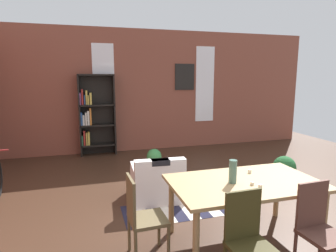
# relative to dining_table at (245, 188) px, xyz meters

# --- Properties ---
(ground_plane) EXTENTS (10.91, 10.91, 0.00)m
(ground_plane) POSITION_rel_dining_table_xyz_m (0.11, 0.60, -0.69)
(ground_plane) COLOR #3F281B
(back_wall_brick) EXTENTS (9.10, 0.12, 3.25)m
(back_wall_brick) POSITION_rel_dining_table_xyz_m (0.11, 4.86, 0.94)
(back_wall_brick) COLOR brown
(back_wall_brick) RESTS_ON ground
(window_pane_0) EXTENTS (0.55, 0.02, 2.11)m
(window_pane_0) POSITION_rel_dining_table_xyz_m (-1.31, 4.79, 1.10)
(window_pane_0) COLOR white
(window_pane_1) EXTENTS (0.55, 0.02, 2.11)m
(window_pane_1) POSITION_rel_dining_table_xyz_m (1.53, 4.79, 1.10)
(window_pane_1) COLOR white
(dining_table) EXTENTS (1.79, 1.06, 0.77)m
(dining_table) POSITION_rel_dining_table_xyz_m (0.00, 0.00, 0.00)
(dining_table) COLOR #9F8054
(dining_table) RESTS_ON ground
(vase_on_table) EXTENTS (0.09, 0.09, 0.28)m
(vase_on_table) POSITION_rel_dining_table_xyz_m (-0.17, -0.00, 0.22)
(vase_on_table) COLOR #4C7266
(vase_on_table) RESTS_ON dining_table
(tealight_candle_0) EXTENTS (0.04, 0.04, 0.04)m
(tealight_candle_0) POSITION_rel_dining_table_xyz_m (0.02, -0.13, 0.10)
(tealight_candle_0) COLOR silver
(tealight_candle_0) RESTS_ON dining_table
(tealight_candle_1) EXTENTS (0.04, 0.04, 0.04)m
(tealight_candle_1) POSITION_rel_dining_table_xyz_m (0.22, 0.25, 0.10)
(tealight_candle_1) COLOR silver
(tealight_candle_1) RESTS_ON dining_table
(tealight_candle_2) EXTENTS (0.04, 0.04, 0.03)m
(tealight_candle_2) POSITION_rel_dining_table_xyz_m (0.06, -0.22, 0.10)
(tealight_candle_2) COLOR silver
(tealight_candle_2) RESTS_ON dining_table
(dining_chair_near_right) EXTENTS (0.42, 0.42, 0.95)m
(dining_chair_near_right) POSITION_rel_dining_table_xyz_m (0.40, -0.75, -0.17)
(dining_chair_near_right) COLOR brown
(dining_chair_near_right) RESTS_ON ground
(dining_chair_head_left) EXTENTS (0.42, 0.42, 0.95)m
(dining_chair_head_left) POSITION_rel_dining_table_xyz_m (-1.27, -0.00, -0.17)
(dining_chair_head_left) COLOR brown
(dining_chair_head_left) RESTS_ON ground
(dining_chair_near_left) EXTENTS (0.41, 0.41, 0.95)m
(dining_chair_near_left) POSITION_rel_dining_table_xyz_m (-0.41, -0.75, -0.17)
(dining_chair_near_left) COLOR #373115
(dining_chair_near_left) RESTS_ON ground
(bookshelf_tall) EXTENTS (0.90, 0.30, 2.07)m
(bookshelf_tall) POSITION_rel_dining_table_xyz_m (-1.58, 4.62, 0.36)
(bookshelf_tall) COLOR black
(bookshelf_tall) RESTS_ON ground
(armchair_white) EXTENTS (0.85, 0.85, 0.75)m
(armchair_white) POSITION_rel_dining_table_xyz_m (-0.72, 1.50, -0.41)
(armchair_white) COLOR white
(armchair_white) RESTS_ON ground
(potted_plant_by_shelf) EXTENTS (0.42, 0.42, 0.54)m
(potted_plant_by_shelf) POSITION_rel_dining_table_xyz_m (1.75, 1.48, -0.40)
(potted_plant_by_shelf) COLOR silver
(potted_plant_by_shelf) RESTS_ON ground
(potted_plant_corner) EXTENTS (0.32, 0.32, 0.48)m
(potted_plant_corner) POSITION_rel_dining_table_xyz_m (-0.43, 2.91, -0.41)
(potted_plant_corner) COLOR #9E6042
(potted_plant_corner) RESTS_ON ground
(striped_rug) EXTENTS (1.61, 0.73, 0.01)m
(striped_rug) POSITION_rel_dining_table_xyz_m (-0.54, 0.99, -0.68)
(striped_rug) COLOR #1E1E33
(striped_rug) RESTS_ON ground
(framed_picture) EXTENTS (0.56, 0.03, 0.72)m
(framed_picture) POSITION_rel_dining_table_xyz_m (0.91, 4.79, 1.32)
(framed_picture) COLOR black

